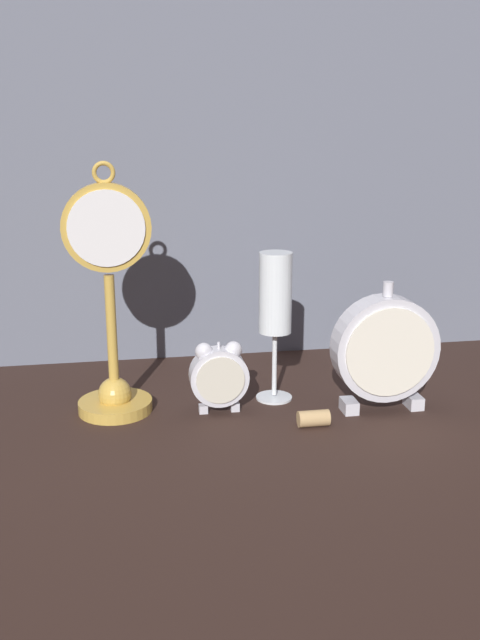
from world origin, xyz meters
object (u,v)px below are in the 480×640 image
object	(u,v)px
mantel_clock_silver	(385,349)
wine_cork	(313,418)
pocket_watch_on_stand	(111,315)
champagne_flute	(275,303)
alarm_clock_twin_bell	(219,374)

from	to	relation	value
mantel_clock_silver	wine_cork	xyz separation A→B (m)	(-0.11, -0.04, -0.08)
pocket_watch_on_stand	champagne_flute	size ratio (longest dim) A/B	1.58
mantel_clock_silver	wine_cork	size ratio (longest dim) A/B	4.41
champagne_flute	wine_cork	bearing A→B (deg)	-73.46
alarm_clock_twin_bell	champagne_flute	world-z (taller)	champagne_flute
pocket_watch_on_stand	champagne_flute	xyz separation A→B (m)	(0.23, 0.01, 0.00)
mantel_clock_silver	champagne_flute	bearing A→B (deg)	154.10
alarm_clock_twin_bell	champagne_flute	size ratio (longest dim) A/B	0.47
pocket_watch_on_stand	champagne_flute	world-z (taller)	pocket_watch_on_stand
pocket_watch_on_stand	alarm_clock_twin_bell	distance (m)	0.17
alarm_clock_twin_bell	wine_cork	xyz separation A→B (m)	(0.12, -0.07, -0.05)
champagne_flute	mantel_clock_silver	bearing A→B (deg)	-25.90
wine_cork	alarm_clock_twin_bell	bearing A→B (deg)	150.31
alarm_clock_twin_bell	champagne_flute	bearing A→B (deg)	22.79
pocket_watch_on_stand	wine_cork	xyz separation A→B (m)	(0.26, -0.10, -0.13)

